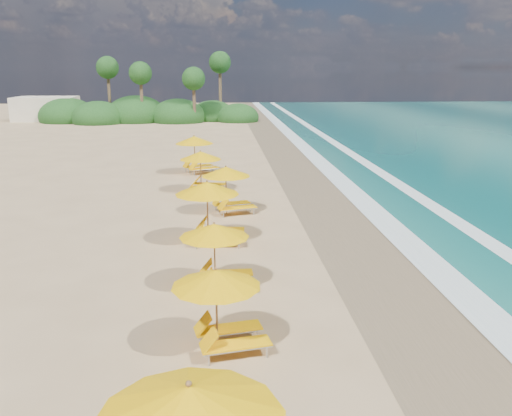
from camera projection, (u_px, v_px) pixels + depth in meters
ground at (256, 239)px, 20.04m from camera, size 160.00×160.00×0.00m
wet_sand at (361, 237)px, 20.31m from camera, size 4.00×160.00×0.01m
surf_foam at (430, 234)px, 20.49m from camera, size 4.00×160.00×0.01m
station_1 at (223, 304)px, 11.89m from camera, size 2.43×2.33×2.02m
station_2 at (220, 252)px, 15.28m from camera, size 2.20×2.03×2.02m
station_3 at (213, 208)px, 19.28m from camera, size 2.65×2.48×2.34m
station_4 at (230, 187)px, 23.29m from camera, size 2.69×2.61×2.14m
station_5 at (204, 169)px, 27.33m from camera, size 2.57×2.45×2.16m
station_6 at (197, 152)px, 32.15m from camera, size 3.06×3.06×2.33m
treeline at (145, 113)px, 63.02m from camera, size 25.80×8.80×9.74m
beach_building at (46, 109)px, 64.50m from camera, size 7.00×5.00×2.80m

